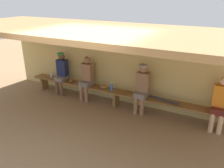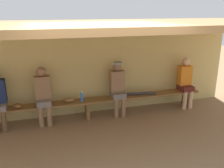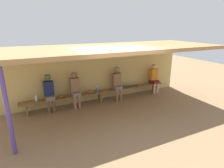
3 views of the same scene
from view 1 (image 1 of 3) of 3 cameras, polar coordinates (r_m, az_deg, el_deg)
The scene contains 13 objects.
ground_plane at distance 5.54m, azimuth -6.41°, elevation -11.83°, with size 24.00×24.00×0.00m, color #8C6D4C.
back_wall at distance 6.66m, azimuth 2.79°, elevation 4.66°, with size 8.00×0.20×2.20m, color tan.
dugout_roof at distance 5.27m, azimuth -3.12°, elevation 13.08°, with size 8.00×2.80×0.12m, color #9E7547.
bench at distance 6.53m, azimuth 1.01°, elevation -2.36°, with size 6.00×0.36×0.46m.
player_with_sunglasses at distance 7.42m, azimuth -12.54°, elevation 3.09°, with size 0.34×0.42×1.34m.
player_in_white at distance 6.88m, azimuth -6.44°, elevation 1.85°, with size 0.34×0.42×1.34m.
player_in_red at distance 5.82m, azimuth 25.47°, elevation -4.04°, with size 0.34×0.42×1.34m.
player_in_blue at distance 6.11m, azimuth 7.55°, elevation -0.62°, with size 0.34×0.42×1.34m.
water_bottle_green at distance 7.76m, azimuth -15.02°, elevation 2.25°, with size 0.07×0.07×0.21m.
water_bottle_clear at distance 6.48m, azimuth -0.12°, elevation -0.74°, with size 0.07×0.07×0.24m.
baseball_glove_tan at distance 6.68m, azimuth -2.02°, elevation -0.70°, with size 0.24×0.17×0.09m, color olive.
baseball_glove_dark_brown at distance 7.26m, azimuth -10.14°, elevation 0.83°, with size 0.24×0.17×0.09m, color brown.
baseball_bat at distance 6.05m, azimuth 12.85°, elevation -3.87°, with size 0.07×0.07×0.81m, color #333338.
Camera 1 is at (2.67, -3.78, 3.04)m, focal length 36.41 mm.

